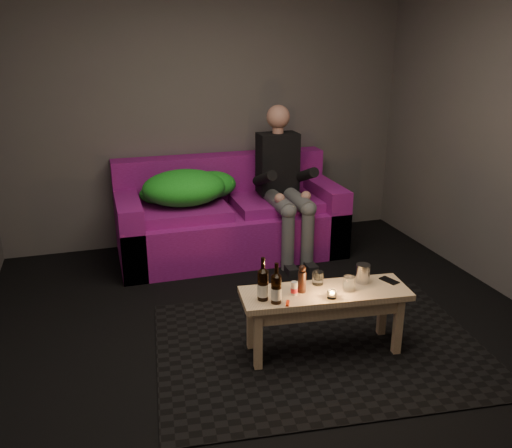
% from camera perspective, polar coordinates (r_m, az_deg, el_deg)
% --- Properties ---
extents(floor, '(4.50, 4.50, 0.00)m').
position_cam_1_polar(floor, '(3.75, 2.89, -13.08)').
color(floor, black).
rests_on(floor, ground).
extents(room, '(4.50, 4.50, 4.50)m').
position_cam_1_polar(room, '(3.63, 0.76, 13.58)').
color(room, silver).
rests_on(room, ground).
extents(rug, '(2.34, 1.81, 0.01)m').
position_cam_1_polar(rug, '(3.79, 6.70, -12.65)').
color(rug, black).
rests_on(rug, floor).
extents(sofa, '(2.09, 0.94, 0.90)m').
position_cam_1_polar(sofa, '(5.21, -2.89, 0.47)').
color(sofa, '#791064').
rests_on(sofa, floor).
extents(green_blanket, '(0.92, 0.63, 0.31)m').
position_cam_1_polar(green_blanket, '(5.03, -7.14, 3.83)').
color(green_blanket, '#1B951C').
rests_on(green_blanket, sofa).
extents(person, '(0.38, 0.87, 1.40)m').
position_cam_1_polar(person, '(5.08, 2.90, 4.65)').
color(person, black).
rests_on(person, sofa).
extents(coffee_table, '(1.12, 0.46, 0.45)m').
position_cam_1_polar(coffee_table, '(3.58, 7.24, -8.12)').
color(coffee_table, tan).
rests_on(coffee_table, rug).
extents(beer_bottle_a, '(0.07, 0.07, 0.28)m').
position_cam_1_polar(beer_bottle_a, '(3.36, 0.74, -6.37)').
color(beer_bottle_a, black).
rests_on(beer_bottle_a, coffee_table).
extents(beer_bottle_b, '(0.07, 0.07, 0.26)m').
position_cam_1_polar(beer_bottle_b, '(3.32, 2.14, -6.78)').
color(beer_bottle_b, black).
rests_on(beer_bottle_b, coffee_table).
extents(salt_shaker, '(0.04, 0.04, 0.09)m').
position_cam_1_polar(salt_shaker, '(3.45, 4.04, -6.76)').
color(salt_shaker, silver).
rests_on(salt_shaker, coffee_table).
extents(pepper_mill, '(0.06, 0.06, 0.14)m').
position_cam_1_polar(pepper_mill, '(3.48, 4.86, -6.10)').
color(pepper_mill, black).
rests_on(pepper_mill, coffee_table).
extents(tumbler_back, '(0.09, 0.09, 0.09)m').
position_cam_1_polar(tumbler_back, '(3.61, 6.53, -5.67)').
color(tumbler_back, white).
rests_on(tumbler_back, coffee_table).
extents(tealight, '(0.06, 0.06, 0.05)m').
position_cam_1_polar(tealight, '(3.44, 7.98, -7.38)').
color(tealight, white).
rests_on(tealight, coffee_table).
extents(tumbler_front, '(0.09, 0.09, 0.09)m').
position_cam_1_polar(tumbler_front, '(3.55, 9.75, -6.21)').
color(tumbler_front, white).
rests_on(tumbler_front, coffee_table).
extents(steel_cup, '(0.10, 0.10, 0.13)m').
position_cam_1_polar(steel_cup, '(3.67, 11.18, -5.12)').
color(steel_cup, '#AEB0B5').
rests_on(steel_cup, coffee_table).
extents(smartphone, '(0.10, 0.14, 0.01)m').
position_cam_1_polar(smartphone, '(3.75, 13.84, -5.79)').
color(smartphone, black).
rests_on(smartphone, coffee_table).
extents(red_lighter, '(0.05, 0.07, 0.01)m').
position_cam_1_polar(red_lighter, '(3.35, 3.35, -8.33)').
color(red_lighter, red).
rests_on(red_lighter, coffee_table).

